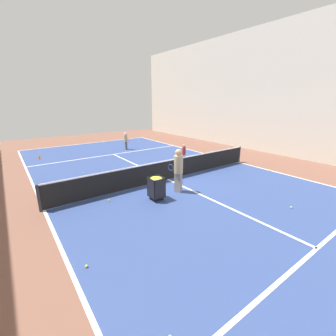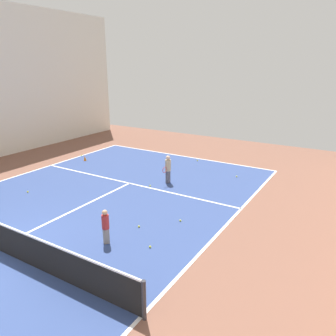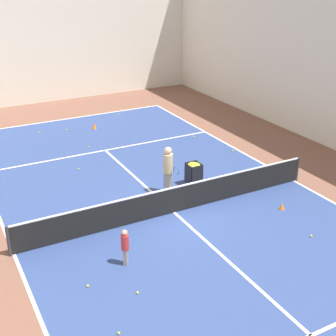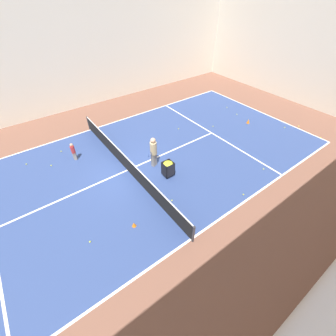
% 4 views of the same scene
% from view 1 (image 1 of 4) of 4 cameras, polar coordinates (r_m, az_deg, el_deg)
% --- Properties ---
extents(ground_plane, '(35.86, 35.86, 0.00)m').
position_cam_1_polar(ground_plane, '(10.96, -0.00, -2.97)').
color(ground_plane, brown).
extents(court_playing_area, '(10.81, 23.96, 0.00)m').
position_cam_1_polar(court_playing_area, '(10.96, -0.00, -2.96)').
color(court_playing_area, navy).
rests_on(court_playing_area, ground).
extents(line_baseline_near, '(10.81, 0.10, 0.00)m').
position_cam_1_polar(line_baseline_near, '(21.51, -19.37, 5.98)').
color(line_baseline_near, white).
rests_on(line_baseline_near, ground).
extents(line_sideline_left, '(0.10, 23.96, 0.00)m').
position_cam_1_polar(line_sideline_left, '(14.67, 17.27, 1.43)').
color(line_sideline_left, white).
rests_on(line_sideline_left, ground).
extents(line_sideline_right, '(0.10, 23.96, 0.00)m').
position_cam_1_polar(line_sideline_right, '(9.13, -28.92, -9.41)').
color(line_sideline_right, white).
rests_on(line_sideline_right, ground).
extents(line_service_near, '(10.81, 0.10, 0.00)m').
position_cam_1_polar(line_service_near, '(16.52, -13.69, 3.39)').
color(line_service_near, white).
rests_on(line_service_near, ground).
extents(line_service_far, '(10.81, 0.10, 0.00)m').
position_cam_1_polar(line_service_far, '(7.35, 33.66, -16.63)').
color(line_service_far, white).
rests_on(line_service_far, ground).
extents(line_centre_service, '(0.10, 13.18, 0.00)m').
position_cam_1_polar(line_centre_service, '(10.96, -0.00, -2.94)').
color(line_centre_service, white).
rests_on(line_centre_service, ground).
extents(hall_enclosure_left, '(0.15, 32.16, 8.66)m').
position_cam_1_polar(hall_enclosure_left, '(17.62, 26.81, 17.15)').
color(hall_enclosure_left, silver).
rests_on(hall_enclosure_left, ground).
extents(tennis_net, '(11.11, 0.10, 0.99)m').
position_cam_1_polar(tennis_net, '(10.80, -0.00, -0.41)').
color(tennis_net, '#2D2D33').
rests_on(tennis_net, ground).
extents(player_near_baseline, '(0.29, 0.61, 1.32)m').
position_cam_1_polar(player_near_baseline, '(17.86, -10.66, 7.03)').
color(player_near_baseline, '#4C4C56').
rests_on(player_near_baseline, ground).
extents(coach_at_net, '(0.45, 0.70, 1.84)m').
position_cam_1_polar(coach_at_net, '(9.24, 2.65, 0.07)').
color(coach_at_net, gray).
rests_on(coach_at_net, ground).
extents(child_midcourt, '(0.32, 0.32, 1.13)m').
position_cam_1_polar(child_midcourt, '(13.87, 4.04, 4.04)').
color(child_midcourt, gray).
rests_on(child_midcourt, ground).
extents(ball_cart, '(0.51, 0.54, 0.92)m').
position_cam_1_polar(ball_cart, '(8.62, -3.01, -4.05)').
color(ball_cart, black).
rests_on(ball_cart, ground).
extents(training_cone_1, '(0.19, 0.19, 0.23)m').
position_cam_1_polar(training_cone_1, '(10.83, -19.99, -3.62)').
color(training_cone_1, orange).
rests_on(training_cone_1, ground).
extents(training_cone_2, '(0.17, 0.17, 0.28)m').
position_cam_1_polar(training_cone_2, '(17.00, -29.93, 2.46)').
color(training_cone_2, orange).
rests_on(training_cone_2, ground).
extents(tennis_ball_1, '(0.07, 0.07, 0.07)m').
position_cam_1_polar(tennis_ball_1, '(17.56, -33.06, 2.00)').
color(tennis_ball_1, yellow).
rests_on(tennis_ball_1, ground).
extents(tennis_ball_2, '(0.07, 0.07, 0.07)m').
position_cam_1_polar(tennis_ball_2, '(8.97, -14.76, -7.95)').
color(tennis_ball_2, yellow).
rests_on(tennis_ball_2, ground).
extents(tennis_ball_4, '(0.07, 0.07, 0.07)m').
position_cam_1_polar(tennis_ball_4, '(13.52, 24.53, -0.50)').
color(tennis_ball_4, yellow).
rests_on(tennis_ball_4, ground).
extents(tennis_ball_5, '(0.07, 0.07, 0.07)m').
position_cam_1_polar(tennis_ball_5, '(15.20, 6.60, 2.74)').
color(tennis_ball_5, yellow).
rests_on(tennis_ball_5, ground).
extents(tennis_ball_6, '(0.07, 0.07, 0.07)m').
position_cam_1_polar(tennis_ball_6, '(17.07, -10.64, 4.12)').
color(tennis_ball_6, yellow).
rests_on(tennis_ball_6, ground).
extents(tennis_ball_9, '(0.07, 0.07, 0.07)m').
position_cam_1_polar(tennis_ball_9, '(12.64, -20.73, -1.19)').
color(tennis_ball_9, yellow).
rests_on(tennis_ball_9, ground).
extents(tennis_ball_10, '(0.07, 0.07, 0.07)m').
position_cam_1_polar(tennis_ball_10, '(5.97, -20.02, -22.37)').
color(tennis_ball_10, yellow).
rests_on(tennis_ball_10, ground).
extents(tennis_ball_14, '(0.07, 0.07, 0.07)m').
position_cam_1_polar(tennis_ball_14, '(15.18, 1.43, 2.83)').
color(tennis_ball_14, yellow).
rests_on(tennis_ball_14, ground).
extents(tennis_ball_15, '(0.07, 0.07, 0.07)m').
position_cam_1_polar(tennis_ball_15, '(21.23, -7.45, 6.74)').
color(tennis_ball_15, yellow).
rests_on(tennis_ball_15, ground).
extents(tennis_ball_16, '(0.07, 0.07, 0.07)m').
position_cam_1_polar(tennis_ball_16, '(16.63, 1.78, 4.07)').
color(tennis_ball_16, yellow).
rests_on(tennis_ball_16, ground).
extents(tennis_ball_17, '(0.07, 0.07, 0.07)m').
position_cam_1_polar(tennis_ball_17, '(21.40, -16.22, 6.29)').
color(tennis_ball_17, yellow).
rests_on(tennis_ball_17, ground).
extents(tennis_ball_18, '(0.07, 0.07, 0.07)m').
position_cam_1_polar(tennis_ball_18, '(9.28, 28.83, -8.73)').
color(tennis_ball_18, yellow).
rests_on(tennis_ball_18, ground).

